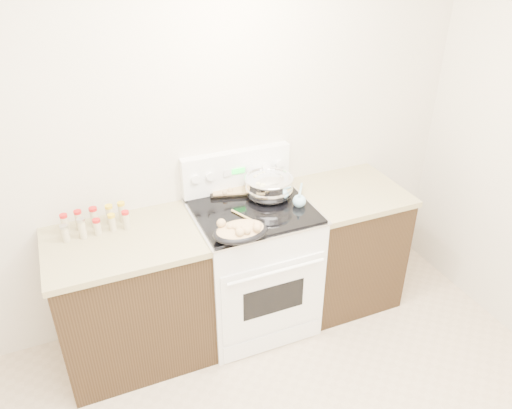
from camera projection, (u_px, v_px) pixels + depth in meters
name	position (u px, v px, depth m)	size (l,w,h in m)	color
room_shell	(322.00, 235.00, 1.58)	(4.10, 3.60, 2.75)	beige
counter_left	(133.00, 298.00, 3.18)	(0.93, 0.67, 0.92)	black
counter_right	(343.00, 244.00, 3.70)	(0.73, 0.67, 0.92)	black
kitchen_range	(253.00, 265.00, 3.44)	(0.78, 0.73, 1.22)	white
mixing_bowl	(269.00, 187.00, 3.30)	(0.35, 0.35, 0.19)	silver
roasting_pan	(240.00, 231.00, 2.89)	(0.34, 0.24, 0.11)	black
baking_sheet	(237.00, 187.00, 3.42)	(0.44, 0.36, 0.06)	black
wooden_spoon	(247.00, 224.00, 3.03)	(0.13, 0.26, 0.04)	tan
blue_ladle	(299.00, 200.00, 3.23)	(0.18, 0.26, 0.11)	#96CCE1
spice_jars	(95.00, 221.00, 3.00)	(0.40, 0.16, 0.13)	#BFB28C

